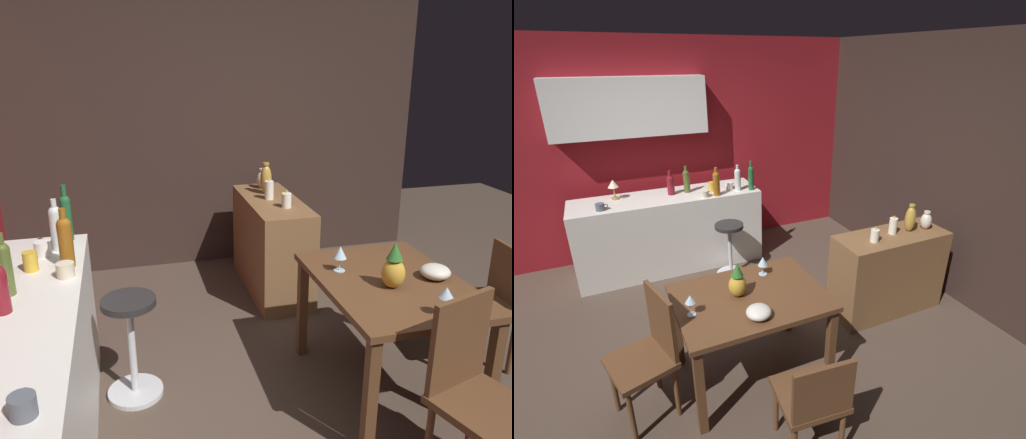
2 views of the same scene
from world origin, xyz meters
TOP-DOWN VIEW (x-y plane):
  - ground_plane at (0.00, 0.00)m, footprint 9.00×9.00m
  - wall_side_right at (2.55, 0.30)m, footprint 0.10×4.40m
  - dining_table at (0.16, -0.47)m, footprint 1.10×0.82m
  - kitchen_counter at (-0.06, 1.54)m, footprint 2.10×0.60m
  - sideboard_cabinet at (1.71, -0.21)m, footprint 1.10×0.44m
  - chair_near_window at (-0.59, -0.50)m, footprint 0.49×0.49m
  - chair_by_doorway at (0.26, -1.26)m, footprint 0.44×0.44m
  - bar_stool at (0.50, 1.02)m, footprint 0.34×0.34m
  - wine_glass_left at (0.37, -0.24)m, footprint 0.08×0.08m
  - wine_glass_right at (-0.29, -0.52)m, footprint 0.08×0.08m
  - pineapple_centerpiece at (0.08, -0.43)m, footprint 0.13×0.13m
  - fruit_bowl at (0.12, -0.74)m, footprint 0.17×0.17m
  - wine_bottle_amber at (0.47, 1.32)m, footprint 0.08×0.08m
  - wine_bottle_olive at (0.19, 1.57)m, footprint 0.07×0.07m
  - wine_bottle_green at (0.90, 1.34)m, footprint 0.06×0.06m
  - wine_bottle_clear at (0.75, 1.39)m, footprint 0.07×0.07m
  - cup_slate at (-0.77, 1.37)m, footprint 0.12×0.09m
  - cup_white at (0.67, 1.47)m, footprint 0.13×0.09m
  - cup_cream at (0.33, 1.32)m, footprint 0.13×0.09m
  - cup_mustard at (0.46, 1.50)m, footprint 0.11×0.08m
  - pillar_candle_tall at (1.47, -0.26)m, footprint 0.08×0.08m
  - pillar_candle_short at (1.73, -0.19)m, footprint 0.08×0.08m
  - vase_ceramic_ivory at (2.09, -0.23)m, footprint 0.11×0.11m
  - vase_brass at (1.91, -0.21)m, footprint 0.10×0.10m

SIDE VIEW (x-z plane):
  - ground_plane at x=0.00m, z-range 0.00..0.00m
  - bar_stool at x=0.50m, z-range 0.02..0.67m
  - sideboard_cabinet at x=1.71m, z-range 0.00..0.82m
  - kitchen_counter at x=-0.06m, z-range 0.00..0.90m
  - chair_by_doorway at x=0.26m, z-range 0.05..0.87m
  - chair_near_window at x=-0.59m, z-range 0.04..0.99m
  - dining_table at x=0.16m, z-range 0.27..1.01m
  - fruit_bowl at x=0.12m, z-range 0.74..0.82m
  - pineapple_centerpiece at x=0.08m, z-range 0.72..0.99m
  - wine_glass_left at x=0.37m, z-range 0.78..0.93m
  - wine_glass_right at x=-0.29m, z-range 0.78..0.94m
  - pillar_candle_tall at x=1.47m, z-range 0.81..0.95m
  - pillar_candle_short at x=1.73m, z-range 0.81..0.99m
  - vase_ceramic_ivory at x=2.09m, z-range 0.81..0.99m
  - cup_slate at x=-0.77m, z-range 0.90..0.98m
  - cup_cream at x=0.33m, z-range 0.90..0.98m
  - cup_white at x=0.67m, z-range 0.90..0.99m
  - vase_brass at x=1.91m, z-range 0.81..1.09m
  - cup_mustard at x=0.46m, z-range 0.90..1.01m
  - wine_bottle_clear at x=0.75m, z-range 0.89..1.20m
  - wine_bottle_olive at x=0.19m, z-range 0.89..1.20m
  - wine_bottle_amber at x=0.47m, z-range 0.89..1.22m
  - wine_bottle_green at x=0.90m, z-range 0.88..1.24m
  - wall_side_right at x=2.55m, z-range 0.00..2.60m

